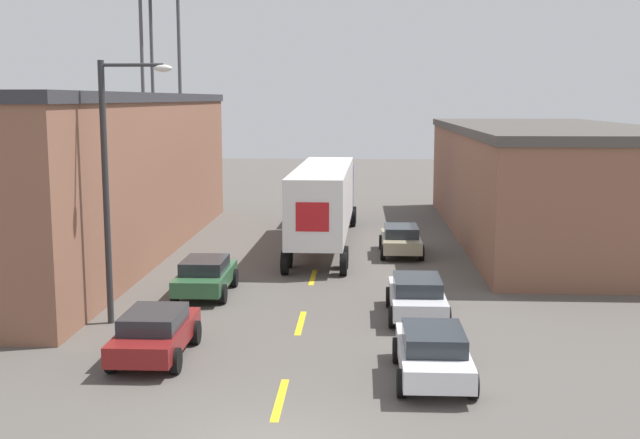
{
  "coord_description": "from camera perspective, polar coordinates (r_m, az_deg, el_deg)",
  "views": [
    {
      "loc": [
        1.88,
        -15.32,
        7.11
      ],
      "look_at": [
        0.34,
        14.94,
        2.53
      ],
      "focal_mm": 45.0,
      "sensor_mm": 36.0,
      "label": 1
    }
  ],
  "objects": [
    {
      "name": "semi_truck",
      "position": [
        39.14,
        0.38,
        1.62
      ],
      "size": [
        2.98,
        15.97,
        3.96
      ],
      "rotation": [
        0.0,
        0.0,
        -0.02
      ],
      "color": "navy",
      "rests_on": "ground_plane"
    },
    {
      "name": "warehouse_right",
      "position": [
        42.91,
        15.8,
        2.64
      ],
      "size": [
        9.49,
        25.36,
        5.79
      ],
      "color": "brown",
      "rests_on": "ground_plane"
    },
    {
      "name": "parked_car_right_mid",
      "position": [
        26.51,
        6.91,
        -5.39
      ],
      "size": [
        1.92,
        4.14,
        1.36
      ],
      "color": "silver",
      "rests_on": "ground_plane"
    },
    {
      "name": "parked_car_right_far",
      "position": [
        36.91,
        5.78,
        -1.4
      ],
      "size": [
        1.92,
        4.14,
        1.36
      ],
      "color": "tan",
      "rests_on": "ground_plane"
    },
    {
      "name": "warehouse_left",
      "position": [
        38.8,
        -18.91,
        3.06
      ],
      "size": [
        11.63,
        28.2,
        7.36
      ],
      "color": "brown",
      "rests_on": "ground_plane"
    },
    {
      "name": "road_centerline",
      "position": [
        25.86,
        -1.38,
        -7.36
      ],
      "size": [
        0.2,
        15.96,
        0.01
      ],
      "color": "yellow",
      "rests_on": "ground_plane"
    },
    {
      "name": "parked_car_right_near",
      "position": [
        20.83,
        8.03,
        -9.32
      ],
      "size": [
        1.92,
        4.14,
        1.36
      ],
      "color": "silver",
      "rests_on": "ground_plane"
    },
    {
      "name": "parked_car_left_near",
      "position": [
        22.77,
        -11.65,
        -7.85
      ],
      "size": [
        1.92,
        4.14,
        1.36
      ],
      "color": "maroon",
      "rests_on": "ground_plane"
    },
    {
      "name": "street_lamp",
      "position": [
        25.79,
        -14.5,
        3.1
      ],
      "size": [
        2.31,
        0.32,
        8.27
      ],
      "color": "#2D2D30",
      "rests_on": "ground_plane"
    },
    {
      "name": "parked_car_left_far",
      "position": [
        29.59,
        -8.15,
        -3.94
      ],
      "size": [
        1.92,
        4.14,
        1.36
      ],
      "color": "#2D5B38",
      "rests_on": "ground_plane"
    }
  ]
}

